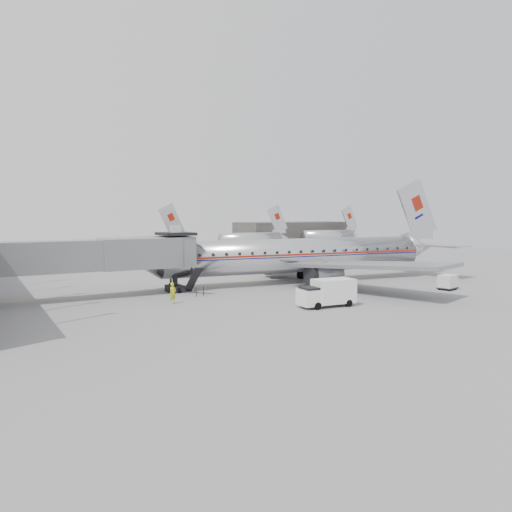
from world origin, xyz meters
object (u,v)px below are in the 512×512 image
(airliner, at_px, (302,255))
(service_van, at_px, (327,292))
(baggage_cart_white, at_px, (448,282))
(ramp_worker, at_px, (173,293))
(baggage_cart_navy, at_px, (318,275))

(airliner, height_order, service_van, airliner)
(service_van, height_order, baggage_cart_white, service_van)
(service_van, distance_m, ramp_worker, 14.23)
(baggage_cart_white, bearing_deg, airliner, 115.17)
(service_van, bearing_deg, ramp_worker, 149.00)
(baggage_cart_navy, relative_size, baggage_cart_white, 0.97)
(service_van, bearing_deg, airliner, 67.52)
(baggage_cart_navy, xyz_separation_m, ramp_worker, (-20.48, -4.85, 0.09))
(airliner, height_order, baggage_cart_navy, airliner)
(airliner, relative_size, baggage_cart_navy, 17.81)
(airliner, xyz_separation_m, baggage_cart_navy, (1.66, -0.90, -2.39))
(service_van, distance_m, baggage_cart_white, 17.71)
(baggage_cart_navy, bearing_deg, ramp_worker, -172.88)
(service_van, height_order, baggage_cart_navy, service_van)
(service_van, xyz_separation_m, baggage_cart_navy, (8.96, 13.19, -0.40))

